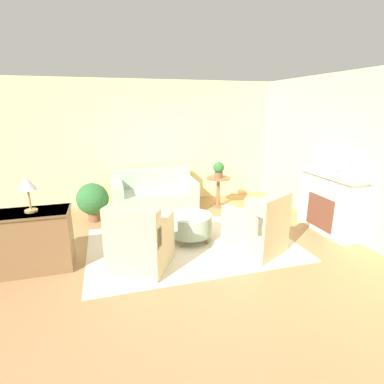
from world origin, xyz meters
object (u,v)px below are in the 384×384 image
dresser (36,240)px  vase_mantel_near (333,169)px  table_lamp (27,186)px  potted_plant_floor (93,200)px  potted_plant_on_side_table (219,169)px  armchair_left (140,243)px  couch (154,196)px  side_table (218,187)px  ottoman_table (190,224)px  armchair_right (258,229)px

dresser → vase_mantel_near: 4.88m
dresser → table_lamp: size_ratio=2.01×
potted_plant_floor → table_lamp: (-0.70, -1.71, 0.77)m
potted_plant_on_side_table → table_lamp: 3.90m
dresser → potted_plant_on_side_table: bearing=28.7°
armchair_left → potted_plant_on_side_table: potted_plant_on_side_table is taller
couch → armchair_left: (-0.58, -2.49, 0.07)m
vase_mantel_near → potted_plant_on_side_table: (-1.41, 1.86, -0.30)m
side_table → table_lamp: 3.96m
couch → ottoman_table: size_ratio=2.47×
couch → side_table: bearing=-9.2°
dresser → ottoman_table: bearing=7.3°
armchair_right → potted_plant_on_side_table: (0.19, 2.25, 0.50)m
armchair_left → ottoman_table: armchair_left is taller
armchair_right → vase_mantel_near: vase_mantel_near is taller
couch → armchair_right: size_ratio=1.74×
armchair_right → ottoman_table: armchair_right is taller
armchair_right → vase_mantel_near: size_ratio=5.17×
dresser → potted_plant_floor: bearing=67.7°
armchair_right → side_table: size_ratio=1.51×
couch → armchair_right: armchair_right is taller
potted_plant_on_side_table → armchair_left: bearing=-131.9°
couch → armchair_right: 2.78m
dresser → potted_plant_floor: 1.85m
dresser → vase_mantel_near: size_ratio=4.81×
side_table → couch: bearing=170.8°
vase_mantel_near → potted_plant_floor: bearing=157.5°
couch → potted_plant_floor: couch is taller
armchair_left → potted_plant_on_side_table: size_ratio=2.95×
ottoman_table → vase_mantel_near: 2.68m
ottoman_table → potted_plant_on_side_table: size_ratio=2.07×
potted_plant_floor → armchair_right: bearing=-39.8°
potted_plant_on_side_table → vase_mantel_near: bearing=-52.9°
ottoman_table → vase_mantel_near: (2.51, -0.30, 0.88)m
armchair_right → potted_plant_floor: (-2.52, 2.10, 0.07)m
armchair_left → armchair_right: same height
potted_plant_on_side_table → table_lamp: table_lamp is taller
ottoman_table → table_lamp: bearing=-172.7°
couch → vase_mantel_near: vase_mantel_near is taller
armchair_left → armchair_right: bearing=0.0°
vase_mantel_near → dresser: bearing=-180.0°
vase_mantel_near → potted_plant_on_side_table: 2.36m
couch → dresser: same height
couch → potted_plant_floor: bearing=-162.9°
table_lamp → armchair_left: bearing=-15.6°
armchair_left → vase_mantel_near: 3.55m
couch → side_table: couch is taller
armchair_left → vase_mantel_near: size_ratio=5.17×
side_table → ottoman_table: bearing=-125.0°
armchair_left → ottoman_table: size_ratio=1.42×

